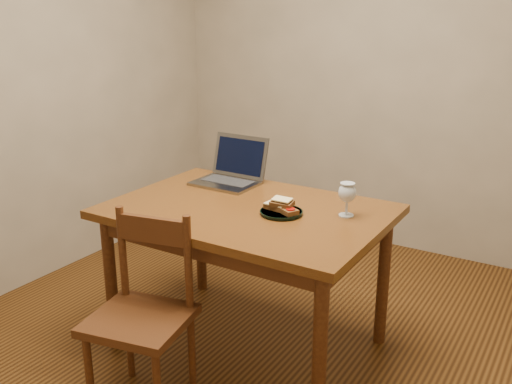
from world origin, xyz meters
The scene contains 11 objects.
floor centered at (0.00, 0.00, -0.01)m, with size 3.20×3.20×0.02m, color black.
back_wall centered at (0.00, 1.61, 1.30)m, with size 3.20×0.02×2.60m, color gray.
left_wall centered at (-1.61, 0.00, 1.30)m, with size 0.02×3.20×2.60m, color gray.
table centered at (-0.06, -0.06, 0.65)m, with size 1.30×0.90×0.74m.
chair centered at (-0.20, -0.67, 0.46)m, with size 0.46×0.45×0.42m.
plate centered at (0.13, -0.06, 0.75)m, with size 0.20×0.20×0.02m, color black.
sandwich_cheese centered at (0.09, -0.05, 0.77)m, with size 0.11×0.06×0.03m, color #381E0C, non-canonical shape.
sandwich_tomato centered at (0.17, -0.07, 0.77)m, with size 0.10×0.06×0.03m, color #381E0C, non-canonical shape.
sandwich_top centered at (0.13, -0.05, 0.80)m, with size 0.10×0.06×0.03m, color #381E0C, non-canonical shape.
milk_glass centered at (0.39, 0.08, 0.82)m, with size 0.08×0.08×0.16m, color white, non-canonical shape.
laptop centered at (-0.36, 0.26, 0.80)m, with size 0.34×0.31×0.24m.
Camera 1 is at (1.32, -2.23, 1.64)m, focal length 40.00 mm.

